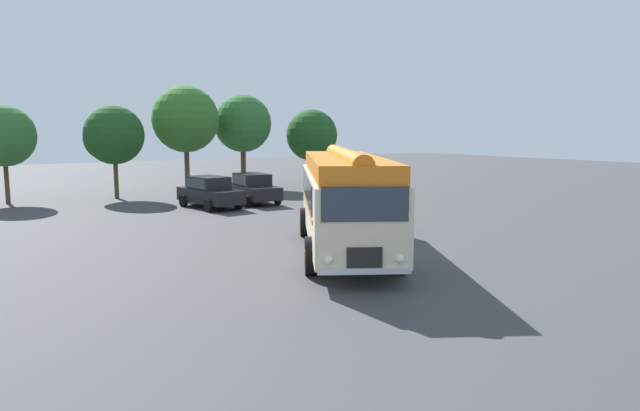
# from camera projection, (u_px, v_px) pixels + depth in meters

# --- Properties ---
(ground_plane) EXTENTS (120.00, 120.00, 0.00)m
(ground_plane) POSITION_uv_depth(u_px,v_px,m) (371.00, 251.00, 19.37)
(ground_plane) COLOR #3D3D3F
(vintage_bus) EXTENTS (7.23, 9.93, 3.49)m
(vintage_bus) POSITION_uv_depth(u_px,v_px,m) (345.00, 196.00, 19.14)
(vintage_bus) COLOR beige
(vintage_bus) RESTS_ON ground
(car_near_left) EXTENTS (2.37, 4.39, 1.66)m
(car_near_left) POSITION_uv_depth(u_px,v_px,m) (210.00, 192.00, 29.96)
(car_near_left) COLOR black
(car_near_left) RESTS_ON ground
(car_mid_left) EXTENTS (2.18, 4.31, 1.66)m
(car_mid_left) POSITION_uv_depth(u_px,v_px,m) (253.00, 188.00, 31.87)
(car_mid_left) COLOR black
(car_mid_left) RESTS_ON ground
(tree_left_of_centre) EXTENTS (3.40, 3.40, 5.46)m
(tree_left_of_centre) POSITION_uv_depth(u_px,v_px,m) (1.00, 135.00, 31.27)
(tree_left_of_centre) COLOR #4C3823
(tree_left_of_centre) RESTS_ON ground
(tree_centre) EXTENTS (3.49, 3.49, 5.53)m
(tree_centre) POSITION_uv_depth(u_px,v_px,m) (112.00, 136.00, 33.65)
(tree_centre) COLOR #4C3823
(tree_centre) RESTS_ON ground
(tree_right_of_centre) EXTENTS (4.27, 4.27, 6.90)m
(tree_right_of_centre) POSITION_uv_depth(u_px,v_px,m) (188.00, 118.00, 36.58)
(tree_right_of_centre) COLOR #4C3823
(tree_right_of_centre) RESTS_ON ground
(tree_far_right) EXTENTS (4.00, 4.00, 6.52)m
(tree_far_right) POSITION_uv_depth(u_px,v_px,m) (242.00, 123.00, 39.74)
(tree_far_right) COLOR #4C3823
(tree_far_right) RESTS_ON ground
(tree_extra_right) EXTENTS (3.72, 3.72, 5.55)m
(tree_extra_right) POSITION_uv_depth(u_px,v_px,m) (313.00, 135.00, 41.41)
(tree_extra_right) COLOR #4C3823
(tree_extra_right) RESTS_ON ground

